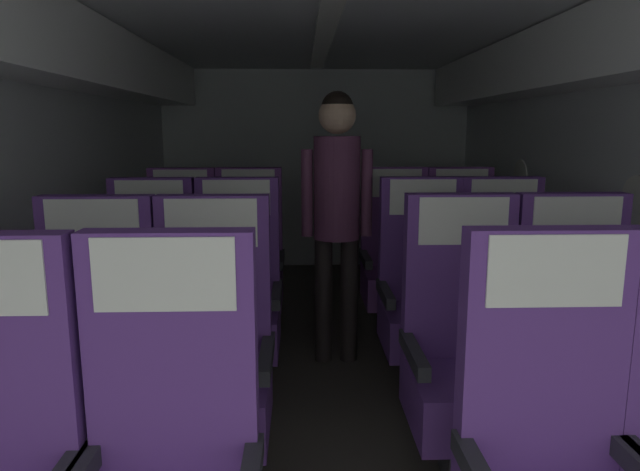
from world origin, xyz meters
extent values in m
cube|color=#3D3833|center=(0.00, 3.13, -0.01)|extent=(3.43, 6.65, 0.02)
cube|color=silver|center=(-1.61, 3.13, 1.04)|extent=(0.08, 6.25, 2.07)
cube|color=#B6BBBB|center=(0.00, 6.27, 1.04)|extent=(3.31, 0.06, 2.07)
cube|color=white|center=(-1.39, 3.13, 1.85)|extent=(0.37, 6.00, 0.36)
cube|color=white|center=(1.39, 3.13, 1.85)|extent=(0.37, 6.00, 0.36)
cube|color=white|center=(0.00, 3.13, 2.03)|extent=(0.12, 5.63, 0.02)
cylinder|color=white|center=(1.57, 3.13, 1.08)|extent=(0.01, 0.26, 0.26)
cylinder|color=white|center=(1.57, 4.69, 1.08)|extent=(0.01, 0.26, 0.26)
cube|color=#5B3384|center=(-0.52, 1.78, 0.81)|extent=(0.47, 0.09, 0.72)
cube|color=silver|center=(-0.52, 1.73, 1.06)|extent=(0.37, 0.01, 0.20)
cube|color=#5B3384|center=(0.53, 1.79, 0.81)|extent=(0.47, 0.09, 0.72)
cube|color=silver|center=(0.53, 1.74, 1.06)|extent=(0.37, 0.01, 0.20)
cube|color=#38383D|center=(-1.00, 2.42, 0.11)|extent=(0.17, 0.18, 0.23)
cube|color=#5B3384|center=(-1.00, 2.42, 0.34)|extent=(0.47, 0.50, 0.23)
cube|color=#5B3384|center=(-1.00, 2.62, 0.81)|extent=(0.47, 0.09, 0.72)
cube|color=#28282D|center=(-0.78, 2.42, 0.54)|extent=(0.05, 0.42, 0.06)
cube|color=#28282D|center=(-1.23, 2.42, 0.54)|extent=(0.05, 0.42, 0.06)
cube|color=silver|center=(-1.00, 2.57, 1.06)|extent=(0.37, 0.01, 0.20)
cube|color=#38383D|center=(-0.52, 2.42, 0.11)|extent=(0.17, 0.18, 0.23)
cube|color=#5B3384|center=(-0.52, 2.42, 0.34)|extent=(0.47, 0.50, 0.23)
cube|color=#5B3384|center=(-0.52, 2.62, 0.81)|extent=(0.47, 0.09, 0.72)
cube|color=#28282D|center=(-0.30, 2.42, 0.54)|extent=(0.05, 0.42, 0.06)
cube|color=#28282D|center=(-0.75, 2.42, 0.54)|extent=(0.05, 0.42, 0.06)
cube|color=silver|center=(-0.52, 2.57, 1.06)|extent=(0.37, 0.01, 0.20)
cube|color=#38383D|center=(1.00, 2.44, 0.11)|extent=(0.17, 0.18, 0.23)
cube|color=#5B3384|center=(1.00, 2.44, 0.34)|extent=(0.47, 0.50, 0.23)
cube|color=#5B3384|center=(1.00, 2.64, 0.81)|extent=(0.47, 0.09, 0.72)
cube|color=#28282D|center=(1.23, 2.44, 0.54)|extent=(0.05, 0.42, 0.06)
cube|color=#28282D|center=(0.78, 2.44, 0.54)|extent=(0.05, 0.42, 0.06)
cube|color=silver|center=(1.00, 2.59, 1.06)|extent=(0.37, 0.01, 0.20)
cube|color=#38383D|center=(0.52, 2.43, 0.11)|extent=(0.17, 0.18, 0.23)
cube|color=#5B3384|center=(0.52, 2.43, 0.34)|extent=(0.47, 0.50, 0.23)
cube|color=#5B3384|center=(0.52, 2.64, 0.81)|extent=(0.47, 0.09, 0.72)
cube|color=#28282D|center=(0.75, 2.43, 0.54)|extent=(0.05, 0.42, 0.06)
cube|color=#28282D|center=(0.30, 2.43, 0.54)|extent=(0.05, 0.42, 0.06)
cube|color=silver|center=(0.52, 2.59, 1.06)|extent=(0.37, 0.01, 0.20)
cube|color=#38383D|center=(-1.00, 3.29, 0.11)|extent=(0.17, 0.18, 0.23)
cube|color=#5B3384|center=(-1.00, 3.29, 0.34)|extent=(0.47, 0.50, 0.23)
cube|color=#5B3384|center=(-1.00, 3.50, 0.81)|extent=(0.47, 0.09, 0.72)
cube|color=#28282D|center=(-0.78, 3.29, 0.54)|extent=(0.05, 0.42, 0.06)
cube|color=#28282D|center=(-1.23, 3.29, 0.54)|extent=(0.05, 0.42, 0.06)
cube|color=silver|center=(-1.00, 3.45, 1.06)|extent=(0.37, 0.01, 0.20)
cube|color=#38383D|center=(-0.52, 3.30, 0.11)|extent=(0.17, 0.18, 0.23)
cube|color=#5B3384|center=(-0.52, 3.30, 0.34)|extent=(0.47, 0.50, 0.23)
cube|color=#5B3384|center=(-0.52, 3.50, 0.81)|extent=(0.47, 0.09, 0.72)
cube|color=#28282D|center=(-0.29, 3.30, 0.54)|extent=(0.05, 0.42, 0.06)
cube|color=#28282D|center=(-0.74, 3.30, 0.54)|extent=(0.05, 0.42, 0.06)
cube|color=silver|center=(-0.52, 3.45, 1.06)|extent=(0.37, 0.01, 0.20)
cube|color=#38383D|center=(0.99, 3.29, 0.11)|extent=(0.17, 0.18, 0.23)
cube|color=#5B3384|center=(0.99, 3.29, 0.34)|extent=(0.47, 0.50, 0.23)
cube|color=#5B3384|center=(0.99, 3.49, 0.81)|extent=(0.47, 0.09, 0.72)
cube|color=#28282D|center=(1.22, 3.29, 0.54)|extent=(0.05, 0.42, 0.06)
cube|color=#28282D|center=(0.77, 3.29, 0.54)|extent=(0.05, 0.42, 0.06)
cube|color=silver|center=(0.99, 3.44, 1.06)|extent=(0.37, 0.01, 0.20)
cube|color=#38383D|center=(0.53, 3.29, 0.11)|extent=(0.17, 0.18, 0.23)
cube|color=#5B3384|center=(0.53, 3.29, 0.34)|extent=(0.47, 0.50, 0.23)
cube|color=#5B3384|center=(0.53, 3.50, 0.81)|extent=(0.47, 0.09, 0.72)
cube|color=#28282D|center=(0.76, 3.29, 0.54)|extent=(0.05, 0.42, 0.06)
cube|color=#28282D|center=(0.31, 3.29, 0.54)|extent=(0.05, 0.42, 0.06)
cube|color=silver|center=(0.53, 3.45, 1.06)|extent=(0.37, 0.01, 0.20)
cube|color=#38383D|center=(-1.00, 4.14, 0.11)|extent=(0.17, 0.18, 0.23)
cube|color=#753D8E|center=(-1.00, 4.14, 0.34)|extent=(0.47, 0.50, 0.23)
cube|color=#753D8E|center=(-1.00, 4.34, 0.81)|extent=(0.47, 0.09, 0.72)
cube|color=#28282D|center=(-0.78, 4.14, 0.54)|extent=(0.05, 0.42, 0.06)
cube|color=#28282D|center=(-1.23, 4.14, 0.54)|extent=(0.05, 0.42, 0.06)
cube|color=silver|center=(-1.00, 4.29, 1.06)|extent=(0.37, 0.01, 0.20)
cube|color=#38383D|center=(-0.53, 4.16, 0.11)|extent=(0.17, 0.18, 0.23)
cube|color=#753D8E|center=(-0.53, 4.16, 0.34)|extent=(0.47, 0.50, 0.23)
cube|color=#753D8E|center=(-0.53, 4.36, 0.81)|extent=(0.47, 0.09, 0.72)
cube|color=#28282D|center=(-0.30, 4.16, 0.54)|extent=(0.05, 0.42, 0.06)
cube|color=#28282D|center=(-0.75, 4.16, 0.54)|extent=(0.05, 0.42, 0.06)
cube|color=silver|center=(-0.53, 4.31, 1.06)|extent=(0.37, 0.01, 0.20)
cube|color=#38383D|center=(1.00, 4.14, 0.11)|extent=(0.17, 0.18, 0.23)
cube|color=#753D8E|center=(1.00, 4.14, 0.34)|extent=(0.47, 0.50, 0.23)
cube|color=#753D8E|center=(1.00, 4.35, 0.81)|extent=(0.47, 0.09, 0.72)
cube|color=#28282D|center=(1.22, 4.14, 0.54)|extent=(0.05, 0.42, 0.06)
cube|color=#28282D|center=(0.77, 4.14, 0.54)|extent=(0.05, 0.42, 0.06)
cube|color=silver|center=(1.00, 4.30, 1.06)|extent=(0.37, 0.01, 0.20)
cube|color=#38383D|center=(0.52, 4.16, 0.11)|extent=(0.17, 0.18, 0.23)
cube|color=#753D8E|center=(0.52, 4.16, 0.34)|extent=(0.47, 0.50, 0.23)
cube|color=#753D8E|center=(0.52, 4.36, 0.81)|extent=(0.47, 0.09, 0.72)
cube|color=#28282D|center=(0.74, 4.16, 0.54)|extent=(0.05, 0.42, 0.06)
cube|color=#28282D|center=(0.30, 4.16, 0.54)|extent=(0.05, 0.42, 0.06)
cube|color=silver|center=(0.52, 4.31, 1.06)|extent=(0.37, 0.01, 0.20)
cylinder|color=black|center=(-0.02, 3.68, 0.39)|extent=(0.11, 0.11, 0.79)
cylinder|color=black|center=(0.14, 3.68, 0.39)|extent=(0.11, 0.11, 0.79)
cylinder|color=#5B2D4C|center=(0.06, 3.68, 1.09)|extent=(0.28, 0.28, 0.61)
cylinder|color=#5B2D4C|center=(-0.12, 3.68, 1.06)|extent=(0.07, 0.07, 0.52)
cylinder|color=#5B2D4C|center=(0.24, 3.68, 1.06)|extent=(0.07, 0.07, 0.52)
sphere|color=tan|center=(0.06, 3.68, 1.52)|extent=(0.22, 0.22, 0.22)
sphere|color=black|center=(0.06, 3.68, 1.57)|extent=(0.19, 0.19, 0.19)
camera|label=1|loc=(-0.16, 0.28, 1.44)|focal=31.84mm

